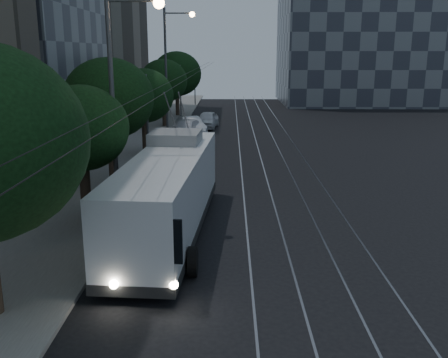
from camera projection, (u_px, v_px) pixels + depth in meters
name	position (u px, v px, depth m)	size (l,w,h in m)	color
ground	(240.00, 235.00, 20.29)	(120.00, 120.00, 0.00)	black
sidewalk	(142.00, 144.00, 39.74)	(5.00, 90.00, 0.15)	slate
tram_rails	(267.00, 146.00, 39.63)	(4.52, 90.00, 0.02)	gray
overhead_wires	(172.00, 102.00, 38.87)	(2.23, 90.00, 6.00)	black
building_distant_right	(361.00, 17.00, 70.37)	(22.00, 18.00, 24.00)	#373B47
trolleybus	(169.00, 192.00, 20.16)	(3.42, 12.67, 5.63)	silver
pickup_silver	(171.00, 154.00, 32.35)	(2.60, 5.64, 1.57)	#929599
car_white_a	(182.00, 144.00, 35.98)	(1.78, 4.42, 1.51)	silver
car_white_b	(186.00, 129.00, 43.41)	(2.06, 5.06, 1.47)	white
car_white_c	(191.00, 125.00, 45.16)	(1.62, 4.65, 1.53)	silver
car_white_d	(207.00, 120.00, 48.70)	(1.86, 4.62, 1.57)	white
tree_1	(81.00, 129.00, 20.27)	(3.89, 3.89, 5.99)	#2E231A
tree_2	(109.00, 99.00, 26.94)	(4.88, 4.88, 6.98)	#2E231A
tree_3	(144.00, 96.00, 34.83)	(4.20, 4.20, 6.15)	#2E231A
tree_4	(163.00, 81.00, 48.33)	(4.63, 4.63, 6.58)	#2E231A
tree_5	(177.00, 74.00, 56.27)	(5.54, 5.54, 7.31)	#2E231A
streetlamp_near	(122.00, 90.00, 20.02)	(2.32, 0.44, 9.54)	#535355
streetlamp_far	(171.00, 62.00, 41.26)	(2.57, 0.44, 10.70)	#535355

